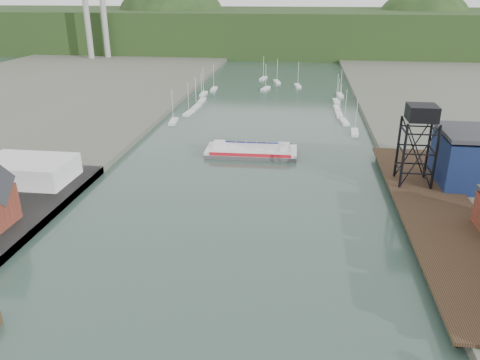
# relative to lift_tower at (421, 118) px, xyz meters

# --- Properties ---
(east_pier) EXTENTS (14.00, 70.00, 2.45)m
(east_pier) POSITION_rel_lift_tower_xyz_m (2.00, -13.00, -13.75)
(east_pier) COLOR black
(east_pier) RESTS_ON ground
(white_shed) EXTENTS (18.00, 12.00, 4.50)m
(white_shed) POSITION_rel_lift_tower_xyz_m (-79.00, -8.00, -11.80)
(white_shed) COLOR silver
(white_shed) RESTS_ON west_quay
(lift_tower) EXTENTS (6.50, 6.50, 16.00)m
(lift_tower) POSITION_rel_lift_tower_xyz_m (0.00, 0.00, 0.00)
(lift_tower) COLOR black
(lift_tower) RESTS_ON east_pier
(marina_sailboats) EXTENTS (57.71, 92.65, 0.90)m
(marina_sailboats) POSITION_rel_lift_tower_xyz_m (-34.92, 80.46, -15.30)
(marina_sailboats) COLOR silver
(marina_sailboats) RESTS_ON ground
(smokestacks) EXTENTS (11.20, 8.20, 60.00)m
(smokestacks) POSITION_rel_lift_tower_xyz_m (-141.00, 174.50, 14.35)
(smokestacks) COLOR gray
(smokestacks) RESTS_ON ground
(distant_hills) EXTENTS (500.00, 120.00, 80.00)m
(distant_hills) POSITION_rel_lift_tower_xyz_m (-38.98, 243.35, -5.27)
(distant_hills) COLOR black
(distant_hills) RESTS_ON ground
(chain_ferry) EXTENTS (22.85, 9.70, 3.26)m
(chain_ferry) POSITION_rel_lift_tower_xyz_m (-35.07, 18.87, -14.71)
(chain_ferry) COLOR #474649
(chain_ferry) RESTS_ON ground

